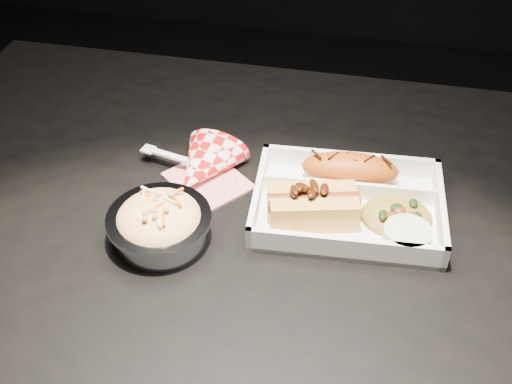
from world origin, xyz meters
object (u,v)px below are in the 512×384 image
hotdog (313,204)px  food_tray (347,207)px  fried_pastry (350,169)px  napkin_fork (202,167)px  foil_coleslaw_cup (159,222)px  dining_table (281,269)px

hotdog → food_tray: bearing=20.5°
fried_pastry → napkin_fork: bearing=-174.4°
food_tray → foil_coleslaw_cup: (-0.23, -0.10, 0.02)m
dining_table → food_tray: size_ratio=4.60×
dining_table → hotdog: size_ratio=9.64×
hotdog → foil_coleslaw_cup: size_ratio=0.93×
fried_pastry → foil_coleslaw_cup: bearing=-145.9°
foil_coleslaw_cup → hotdog: bearing=20.3°
fried_pastry → dining_table: bearing=-129.4°
fried_pastry → foil_coleslaw_cup: foil_coleslaw_cup is taller
food_tray → fried_pastry: bearing=90.0°
food_tray → foil_coleslaw_cup: 0.25m
dining_table → food_tray: bearing=25.8°
food_tray → fried_pastry: 0.06m
dining_table → napkin_fork: (-0.13, 0.07, 0.11)m
foil_coleslaw_cup → napkin_fork: 0.14m
dining_table → napkin_fork: napkin_fork is taller
fried_pastry → hotdog: size_ratio=1.08×
food_tray → dining_table: bearing=-157.8°
food_tray → foil_coleslaw_cup: bearing=-160.4°
napkin_fork → foil_coleslaw_cup: bearing=-85.5°
food_tray → fried_pastry: size_ratio=1.94×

